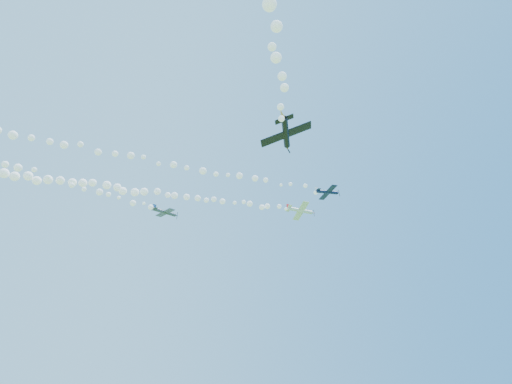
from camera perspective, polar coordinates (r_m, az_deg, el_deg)
name	(u,v)px	position (r m, az deg, el deg)	size (l,w,h in m)	color
plane_white	(301,211)	(106.06, 5.97, -2.47)	(7.41, 7.83, 2.66)	silver
smoke_trail_white	(115,188)	(100.21, -18.28, 0.53)	(82.60, 15.20, 3.11)	white
plane_navy	(328,192)	(94.32, 9.53, -0.01)	(6.18, 6.44, 1.75)	#0E173E
smoke_trail_navy	(113,153)	(84.38, -18.53, 4.97)	(86.05, 8.74, 2.46)	white
plane_grey	(165,212)	(97.72, -12.03, -2.66)	(6.48, 6.84, 1.81)	#3B4256
plane_black	(286,133)	(60.50, 4.00, 7.80)	(6.92, 6.81, 2.91)	black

